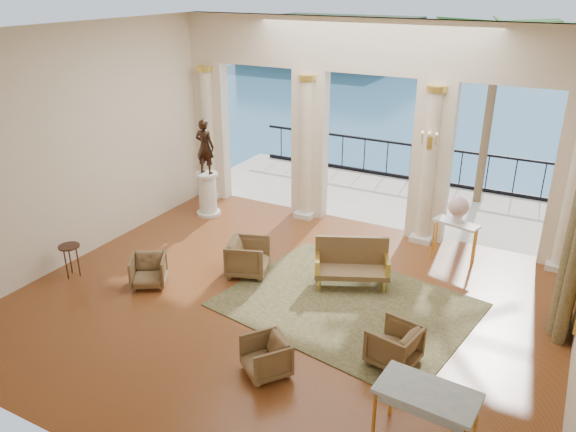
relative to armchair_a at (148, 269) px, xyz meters
The scene contains 21 objects.
floor 2.58m from the armchair_a, 12.80° to the left, with size 9.00×9.00×0.00m, color #45220B.
room_walls 3.62m from the armchair_a, 12.39° to the right, with size 9.00×9.00×9.00m.
arcade 5.54m from the armchair_a, 60.34° to the left, with size 9.00×0.56×4.50m.
terrace 6.85m from the armchair_a, 68.57° to the left, with size 10.00×3.60×0.10m, color beige.
balustrade 8.35m from the armchair_a, 72.58° to the left, with size 9.00×0.06×1.03m.
palm_tree 9.27m from the armchair_a, 57.88° to the left, with size 2.00×2.00×4.50m.
headland 75.81m from the armchair_a, 111.29° to the left, with size 22.00×18.00×6.00m, color black.
sea 60.95m from the armchair_a, 87.64° to the left, with size 160.00×160.00×0.00m, color #265E90.
wall_sconce 5.96m from the armchair_a, 46.27° to the left, with size 0.30×0.11×0.33m.
rug 3.66m from the armchair_a, 16.86° to the left, with size 4.00×3.11×0.02m, color #2F351C.
armchair_a is the anchor object (origin of this frame).
armchair_b 3.37m from the armchair_a, 20.25° to the right, with size 0.60×0.56×0.62m, color #48371B.
armchair_c 4.68m from the armchair_a, ahead, with size 0.66×0.62×0.68m, color #48371B.
armchair_d 1.84m from the armchair_a, 41.56° to the left, with size 0.74×0.69×0.76m, color #48371B.
settee 3.72m from the armchair_a, 28.55° to the left, with size 1.46×1.07×0.89m.
game_table 5.70m from the armchair_a, 14.56° to the right, with size 1.21×0.72×0.80m.
pedestal 3.41m from the armchair_a, 107.08° to the left, with size 0.57×0.57×1.04m.
statue 3.67m from the armchair_a, 107.08° to the left, with size 0.46×0.30×1.27m, color black.
console_table 5.94m from the armchair_a, 37.59° to the left, with size 0.93×0.56×0.83m.
urn 5.99m from the armchair_a, 37.59° to the left, with size 0.39×0.39×0.52m.
side_table 1.58m from the armchair_a, 163.94° to the right, with size 0.39×0.39×0.64m.
Camera 1 is at (4.01, -7.34, 5.23)m, focal length 35.00 mm.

